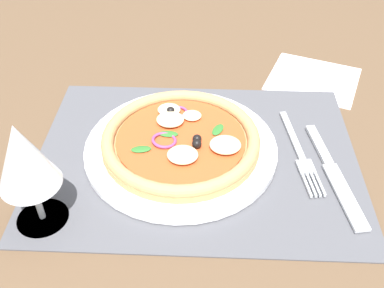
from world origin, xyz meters
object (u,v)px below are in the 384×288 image
at_px(plate, 181,148).
at_px(knife, 334,174).
at_px(napkin, 313,79).
at_px(wine_glass, 23,159).
at_px(fork, 301,155).
at_px(pizza, 181,139).

xyz_separation_m(plate, knife, (-0.21, 0.04, -0.00)).
relative_size(knife, napkin, 1.34).
height_order(knife, wine_glass, wine_glass).
bearing_deg(wine_glass, fork, -159.59).
distance_m(pizza, wine_glass, 0.22).
bearing_deg(wine_glass, napkin, -139.21).
bearing_deg(knife, fork, -142.25).
bearing_deg(fork, napkin, 157.66).
distance_m(fork, knife, 0.05).
height_order(plate, fork, plate).
distance_m(knife, wine_glass, 0.40).
distance_m(pizza, knife, 0.22).
distance_m(plate, napkin, 0.30).
relative_size(pizza, fork, 1.24).
bearing_deg(plate, wine_glass, 38.39).
bearing_deg(knife, wine_glass, -86.42).
height_order(pizza, wine_glass, wine_glass).
distance_m(fork, napkin, 0.22).
height_order(plate, pizza, pizza).
bearing_deg(napkin, plate, 42.45).
height_order(pizza, fork, pizza).
relative_size(wine_glass, napkin, 1.00).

